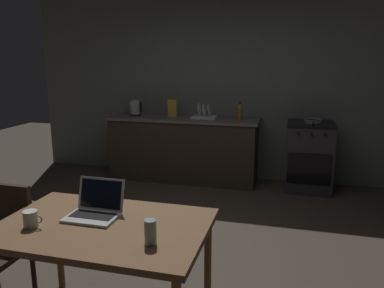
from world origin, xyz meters
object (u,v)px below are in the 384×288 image
(electric_kettle, at_px, (135,108))
(drinking_glass, at_px, (150,232))
(stove_oven, at_px, (309,156))
(cereal_box, at_px, (172,108))
(frying_pan, at_px, (313,121))
(chair, at_px, (0,240))
(dish_rack, at_px, (205,115))
(bottle, at_px, (240,112))
(dining_table, at_px, (103,235))
(coffee_mug, at_px, (31,219))
(laptop, at_px, (95,209))

(electric_kettle, relative_size, drinking_glass, 1.67)
(stove_oven, distance_m, cereal_box, 2.01)
(frying_pan, bearing_deg, drinking_glass, -106.17)
(chair, height_order, dish_rack, dish_rack)
(cereal_box, distance_m, dish_rack, 0.49)
(bottle, distance_m, dish_rack, 0.51)
(dining_table, height_order, bottle, bottle)
(frying_pan, relative_size, dish_rack, 1.17)
(frying_pan, xyz_separation_m, coffee_mug, (-1.75, -3.34, -0.14))
(electric_kettle, xyz_separation_m, drinking_glass, (1.53, -3.39, -0.21))
(cereal_box, relative_size, dish_rack, 0.71)
(coffee_mug, bearing_deg, bottle, 76.65)
(dining_table, distance_m, dish_rack, 3.24)
(laptop, height_order, coffee_mug, laptop)
(chair, relative_size, coffee_mug, 7.00)
(dining_table, relative_size, bottle, 5.18)
(cereal_box, bearing_deg, drinking_glass, -74.27)
(stove_oven, xyz_separation_m, dish_rack, (-1.44, 0.00, 0.51))
(frying_pan, relative_size, coffee_mug, 3.20)
(electric_kettle, height_order, dish_rack, electric_kettle)
(coffee_mug, height_order, cereal_box, cereal_box)
(cereal_box, xyz_separation_m, dish_rack, (0.48, -0.02, -0.07))
(frying_pan, height_order, dish_rack, dish_rack)
(bottle, distance_m, cereal_box, 0.98)
(stove_oven, xyz_separation_m, bottle, (-0.94, -0.05, 0.58))
(chair, xyz_separation_m, dish_rack, (0.74, 3.15, 0.47))
(chair, height_order, coffee_mug, chair)
(bottle, bearing_deg, drinking_glass, -90.31)
(chair, relative_size, dish_rack, 2.57)
(electric_kettle, distance_m, drinking_glass, 3.73)
(dish_rack, bearing_deg, drinking_glass, -81.92)
(electric_kettle, relative_size, cereal_box, 0.96)
(drinking_glass, bearing_deg, cereal_box, 105.73)
(chair, relative_size, frying_pan, 2.19)
(chair, height_order, cereal_box, cereal_box)
(dining_table, xyz_separation_m, drinking_glass, (0.37, -0.16, 0.14))
(coffee_mug, distance_m, drinking_glass, 0.77)
(laptop, relative_size, cereal_box, 1.32)
(cereal_box, bearing_deg, dining_table, -79.77)
(bottle, bearing_deg, electric_kettle, 178.15)
(stove_oven, distance_m, laptop, 3.46)
(frying_pan, bearing_deg, dish_rack, 178.83)
(electric_kettle, xyz_separation_m, bottle, (1.55, -0.05, 0.00))
(stove_oven, xyz_separation_m, dining_table, (-1.33, -3.23, 0.22))
(chair, distance_m, electric_kettle, 3.20)
(cereal_box, bearing_deg, dish_rack, -2.39)
(bottle, relative_size, cereal_box, 1.02)
(coffee_mug, distance_m, cereal_box, 3.40)
(drinking_glass, height_order, dish_rack, dish_rack)
(dish_rack, bearing_deg, bottle, -5.72)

